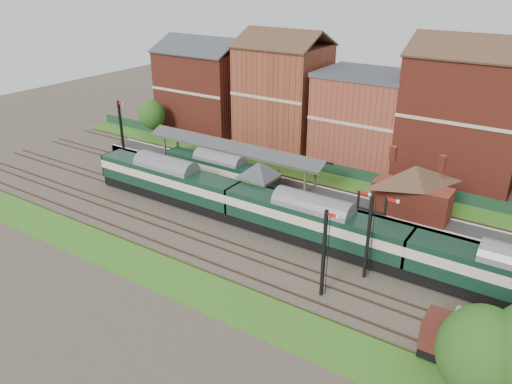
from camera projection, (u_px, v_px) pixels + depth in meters
The scene contains 19 objects.
ground at pixel (266, 230), 52.55m from camera, with size 160.00×160.00×0.00m, color #473D33.
grass_back at pixel (332, 180), 64.69m from camera, with size 90.00×4.50×0.06m, color #2D6619.
grass_front at pixel (192, 285), 43.43m from camera, with size 90.00×5.00×0.06m, color #2D6619.
fence at pixel (339, 170), 65.91m from camera, with size 90.00×0.12×1.50m, color #193823.
platform at pixel (274, 184), 62.26m from camera, with size 55.00×3.40×1.00m, color #2D2D2D.
signal_box at pixel (259, 186), 55.21m from camera, with size 5.40×5.40×6.00m.
brick_hut at pixel (323, 220), 52.01m from camera, with size 3.20×2.64×2.94m.
station_building at pixel (412, 190), 52.28m from camera, with size 8.10×8.10×5.90m.
canopy at pixel (235, 145), 63.59m from camera, with size 26.00×3.89×4.08m.
semaphore_bracket at pixel (369, 232), 42.68m from camera, with size 3.60×0.25×8.18m.
semaphore_platform_end at pixel (121, 127), 71.99m from camera, with size 1.23×0.25×8.00m.
semaphore_siding at pixel (324, 253), 40.48m from camera, with size 1.23×0.25×8.00m.
yard_lamp at pixel (499, 354), 30.10m from camera, with size 2.60×0.22×7.00m.
town_backdrop at pixel (363, 112), 68.73m from camera, with size 69.00×10.00×16.00m.
dmu_train at pixel (312, 222), 48.79m from camera, with size 57.34×3.01×4.41m.
platform_railcar at pixel (220, 170), 62.11m from camera, with size 16.02×2.53×3.69m.
goods_van_a at pixel (465, 343), 33.94m from camera, with size 5.64×2.45×3.42m.
tree_far at pixel (481, 353), 29.33m from camera, with size 5.21×5.21×7.60m.
tree_back at pixel (152, 115), 79.97m from camera, with size 4.15×4.15×6.07m.
Camera 1 is at (24.64, -39.10, 25.35)m, focal length 35.00 mm.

